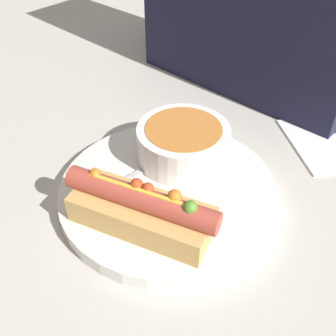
{
  "coord_description": "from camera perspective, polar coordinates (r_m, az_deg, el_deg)",
  "views": [
    {
      "loc": [
        0.24,
        -0.26,
        0.36
      ],
      "look_at": [
        0.0,
        0.0,
        0.05
      ],
      "focal_mm": 42.0,
      "sensor_mm": 36.0,
      "label": 1
    }
  ],
  "objects": [
    {
      "name": "ground_plane",
      "position": [
        0.5,
        0.0,
        -4.19
      ],
      "size": [
        4.0,
        4.0,
        0.0
      ],
      "primitive_type": "plane",
      "color": "#BCB7AD"
    },
    {
      "name": "dinner_plate",
      "position": [
        0.5,
        0.0,
        -3.41
      ],
      "size": [
        0.27,
        0.27,
        0.02
      ],
      "color": "white",
      "rests_on": "ground_plane"
    },
    {
      "name": "hot_dog",
      "position": [
        0.43,
        -3.83,
        -5.99
      ],
      "size": [
        0.17,
        0.11,
        0.06
      ],
      "rotation": [
        0.0,
        0.0,
        0.31
      ],
      "color": "tan",
      "rests_on": "dinner_plate"
    },
    {
      "name": "soup_bowl",
      "position": [
        0.52,
        2.22,
        3.81
      ],
      "size": [
        0.12,
        0.12,
        0.05
      ],
      "color": "white",
      "rests_on": "dinner_plate"
    },
    {
      "name": "spoon",
      "position": [
        0.52,
        -0.68,
        1.38
      ],
      "size": [
        0.04,
        0.17,
        0.01
      ],
      "rotation": [
        0.0,
        0.0,
        1.45
      ],
      "color": "#B7B7BC",
      "rests_on": "dinner_plate"
    },
    {
      "name": "napkin",
      "position": [
        0.63,
        20.84,
        3.44
      ],
      "size": [
        0.15,
        0.14,
        0.01
      ],
      "rotation": [
        0.0,
        0.0,
        -0.66
      ],
      "color": "white",
      "rests_on": "ground_plane"
    }
  ]
}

